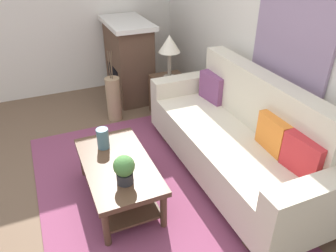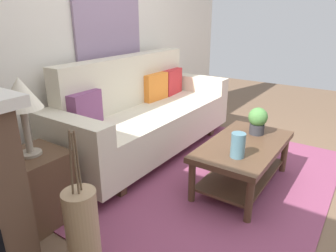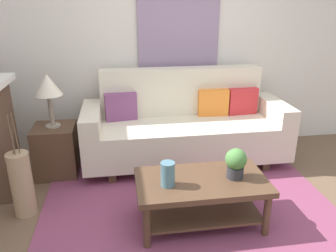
{
  "view_description": "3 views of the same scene",
  "coord_description": "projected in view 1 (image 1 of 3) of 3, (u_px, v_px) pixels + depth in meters",
  "views": [
    {
      "loc": [
        2.41,
        -0.3,
        2.25
      ],
      "look_at": [
        -0.03,
        0.75,
        0.65
      ],
      "focal_mm": 34.98,
      "sensor_mm": 36.0,
      "label": 1
    },
    {
      "loc": [
        -2.41,
        -0.65,
        1.53
      ],
      "look_at": [
        -0.09,
        0.94,
        0.48
      ],
      "focal_mm": 32.81,
      "sensor_mm": 36.0,
      "label": 2
    },
    {
      "loc": [
        -0.6,
        -2.17,
        1.85
      ],
      "look_at": [
        -0.14,
        0.83,
        0.68
      ],
      "focal_mm": 35.73,
      "sensor_mm": 36.0,
      "label": 3
    }
  ],
  "objects": [
    {
      "name": "ground_plane",
      "position": [
        99.0,
        201.0,
        3.16
      ],
      "size": [
        9.33,
        9.33,
        0.0
      ],
      "primitive_type": "plane",
      "color": "brown"
    },
    {
      "name": "coffee_table",
      "position": [
        118.0,
        173.0,
        3.03
      ],
      "size": [
        1.1,
        0.6,
        0.43
      ],
      "color": "#513826",
      "rests_on": "ground_plane"
    },
    {
      "name": "throw_pillow_crimson",
      "position": [
        303.0,
        156.0,
        2.64
      ],
      "size": [
        0.37,
        0.15,
        0.32
      ],
      "primitive_type": "cube",
      "rotation": [
        0.0,
        0.0,
        0.1
      ],
      "color": "red",
      "rests_on": "couch"
    },
    {
      "name": "couch",
      "position": [
        236.0,
        139.0,
        3.31
      ],
      "size": [
        2.32,
        0.84,
        1.08
      ],
      "color": "beige",
      "rests_on": "ground_plane"
    },
    {
      "name": "fireplace",
      "position": [
        129.0,
        60.0,
        4.87
      ],
      "size": [
        1.02,
        0.58,
        1.16
      ],
      "color": "brown",
      "rests_on": "ground_plane"
    },
    {
      "name": "floor_vase_branch_b",
      "position": [
        112.0,
        65.0,
        4.15
      ],
      "size": [
        0.04,
        0.02,
        0.36
      ],
      "primitive_type": "cylinder",
      "rotation": [
        -0.03,
        0.09,
        0.0
      ],
      "color": "brown",
      "rests_on": "floor_vase"
    },
    {
      "name": "table_lamp",
      "position": [
        169.0,
        46.0,
        4.13
      ],
      "size": [
        0.28,
        0.28,
        0.57
      ],
      "color": "gray",
      "rests_on": "side_table"
    },
    {
      "name": "wall_left",
      "position": [
        77.0,
        2.0,
        4.76
      ],
      "size": [
        0.1,
        4.91,
        2.7
      ],
      "primitive_type": "cube",
      "color": "silver",
      "rests_on": "ground_plane"
    },
    {
      "name": "throw_pillow_orange",
      "position": [
        274.0,
        134.0,
        2.93
      ],
      "size": [
        0.37,
        0.14,
        0.32
      ],
      "primitive_type": "cube",
      "rotation": [
        0.0,
        0.0,
        -0.06
      ],
      "color": "orange",
      "rests_on": "couch"
    },
    {
      "name": "side_table",
      "position": [
        169.0,
        97.0,
        4.5
      ],
      "size": [
        0.44,
        0.44,
        0.56
      ],
      "primitive_type": "cube",
      "color": "#513826",
      "rests_on": "ground_plane"
    },
    {
      "name": "tabletop_vase",
      "position": [
        103.0,
        138.0,
        3.14
      ],
      "size": [
        0.12,
        0.12,
        0.2
      ],
      "primitive_type": "cylinder",
      "color": "slate",
      "rests_on": "coffee_table"
    },
    {
      "name": "floor_vase",
      "position": [
        114.0,
        99.0,
        4.38
      ],
      "size": [
        0.19,
        0.19,
        0.6
      ],
      "primitive_type": "cylinder",
      "color": "tan",
      "rests_on": "ground_plane"
    },
    {
      "name": "floor_vase_branch_a",
      "position": [
        111.0,
        65.0,
        4.12
      ],
      "size": [
        0.03,
        0.02,
        0.36
      ],
      "primitive_type": "cylinder",
      "rotation": [
        0.02,
        -0.04,
        0.0
      ],
      "color": "brown",
      "rests_on": "floor_vase"
    },
    {
      "name": "potted_plant_tabletop",
      "position": [
        124.0,
        169.0,
        2.67
      ],
      "size": [
        0.18,
        0.18,
        0.26
      ],
      "color": "#2D2D33",
      "rests_on": "coffee_table"
    },
    {
      "name": "throw_pillow_plum",
      "position": [
        212.0,
        87.0,
        3.79
      ],
      "size": [
        0.37,
        0.17,
        0.32
      ],
      "primitive_type": "cube",
      "rotation": [
        0.0,
        0.0,
        0.13
      ],
      "color": "#7A4270",
      "rests_on": "couch"
    },
    {
      "name": "framed_painting",
      "position": [
        293.0,
        30.0,
        2.92
      ],
      "size": [
        0.98,
        0.03,
        0.92
      ],
      "primitive_type": "cube",
      "color": "gray"
    },
    {
      "name": "area_rug",
      "position": [
        147.0,
        186.0,
        3.33
      ],
      "size": [
        2.73,
        2.08,
        0.01
      ],
      "primitive_type": "cube",
      "color": "#843D5B",
      "rests_on": "ground_plane"
    },
    {
      "name": "wall_back",
      "position": [
        285.0,
        39.0,
        3.13
      ],
      "size": [
        5.33,
        0.1,
        2.7
      ],
      "primitive_type": "cube",
      "color": "silver",
      "rests_on": "ground_plane"
    },
    {
      "name": "floor_vase_branch_c",
      "position": [
        109.0,
        65.0,
        4.14
      ],
      "size": [
        0.02,
        0.02,
        0.36
      ],
      "primitive_type": "cylinder",
      "rotation": [
        0.02,
        -0.02,
        0.0
      ],
      "color": "brown",
      "rests_on": "floor_vase"
    }
  ]
}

